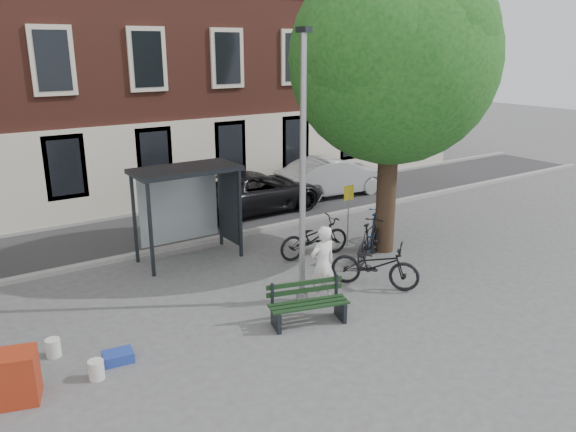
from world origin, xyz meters
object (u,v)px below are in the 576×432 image
Objects in this scene: lamppost at (303,186)px; bike_a at (314,238)px; bus_shelter at (198,190)px; car_dark at (255,191)px; bench at (308,305)px; notice_sign at (349,203)px; bike_b at (375,228)px; painter at (323,264)px; car_silver at (333,176)px; bike_c at (375,265)px; red_stand at (9,378)px; bike_d at (370,241)px.

bike_a is (2.00, 2.22, -2.22)m from lamppost.
bus_shelter is 4.86m from car_dark.
bench is 0.96× the size of notice_sign.
bus_shelter reaches higher than bike_b.
painter reaches higher than car_dark.
painter is (1.02, -4.34, -0.99)m from bus_shelter.
car_dark is (2.60, 7.36, -0.21)m from painter.
car_silver is at bearing -36.69° from bike_a.
car_dark is at bearing 96.87° from car_silver.
bike_a is 5.01m from car_dark.
bike_b is at bearing 47.54° from bench.
car_dark is 4.88m from notice_sign.
bike_a is 1.51m from notice_sign.
bike_c reaches higher than red_stand.
car_silver is (7.33, 3.19, -1.16)m from bus_shelter.
bus_shelter is at bearing 84.19° from bike_c.
bike_c is (2.48, 0.61, 0.17)m from bench.
red_stand is (-6.26, -0.41, -2.33)m from lamppost.
car_dark is (-0.10, 5.98, 0.15)m from bike_d.
painter is 1.01× the size of bike_b.
painter is 6.69m from red_stand.
notice_sign is at bearing 15.82° from red_stand.
lamppost is 2.59m from bench.
lamppost is at bearing 3.76° from red_stand.
painter reaches higher than car_silver.
red_stand is at bearing 69.76° from bike_d.
painter is at bearing 1.48° from red_stand.
bike_c is at bearing 98.03° from bike_b.
lamppost reaches higher than car_dark.
bus_shelter reaches higher than car_dark.
bike_d is 0.37× the size of car_dark.
car_silver is at bearing 23.54° from bus_shelter.
bike_a is at bearing -173.98° from notice_sign.
bus_shelter is 5.23m from bench.
bus_shelter reaches higher than car_silver.
painter is 1.03× the size of bench.
red_stand is (-5.65, -4.52, -1.47)m from bus_shelter.
bench is 2.00× the size of red_stand.
bike_b is at bearing 25.28° from lamppost.
red_stand is (-9.27, -7.53, -0.27)m from car_dark.
red_stand is at bearing -141.36° from bus_shelter.
car_dark is at bearing 82.13° from bench.
car_dark reaches higher than bike_b.
bike_c is 8.94m from car_silver.
notice_sign is at bearing 34.91° from lamppost.
bus_shelter is 1.30× the size of bike_c.
bus_shelter is 4.94m from bike_d.
bench is 5.30m from bike_b.
lamppost reaches higher than car_silver.
painter is at bearing 81.36° from bike_b.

